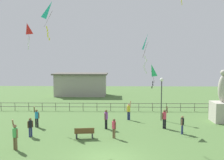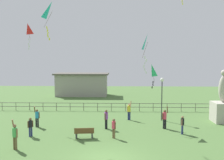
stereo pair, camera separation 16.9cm
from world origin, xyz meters
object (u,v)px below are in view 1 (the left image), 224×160
(park_bench, at_px, (84,133))
(kite_3, at_px, (27,30))
(person_1, at_px, (15,135))
(person_2, at_px, (129,110))
(kite_2, at_px, (151,71))
(kite_1, at_px, (148,44))
(person_3, at_px, (37,117))
(person_4, at_px, (30,126))
(person_0, at_px, (182,124))
(statue_monument, at_px, (222,106))
(lamppost, at_px, (162,89))
(person_7, at_px, (165,117))
(person_5, at_px, (114,127))
(person_6, at_px, (106,118))
(kite_5, at_px, (52,12))

(park_bench, xyz_separation_m, kite_3, (-5.90, 4.64, 8.28))
(person_1, height_order, kite_3, kite_3)
(person_2, distance_m, kite_2, 5.26)
(kite_1, bearing_deg, person_1, -165.86)
(park_bench, height_order, person_3, person_3)
(kite_1, bearing_deg, person_4, 177.22)
(person_1, distance_m, kite_3, 10.57)
(person_0, xyz_separation_m, person_1, (-12.07, -3.73, 0.16))
(person_1, distance_m, kite_2, 11.79)
(kite_2, bearing_deg, statue_monument, 18.23)
(kite_2, distance_m, kite_3, 12.04)
(lamppost, xyz_separation_m, person_7, (-0.22, -2.86, -2.11))
(person_5, height_order, person_7, person_7)
(park_bench, bearing_deg, kite_3, 141.83)
(person_6, relative_size, person_7, 0.86)
(person_3, xyz_separation_m, kite_5, (2.11, -2.03, 8.72))
(lamppost, height_order, person_5, lamppost)
(person_7, relative_size, kite_1, 0.68)
(person_3, distance_m, person_7, 11.30)
(person_3, height_order, person_4, person_3)
(person_2, distance_m, person_4, 9.61)
(person_0, bearing_deg, person_4, -175.14)
(person_1, relative_size, kite_2, 0.98)
(statue_monument, height_order, person_7, statue_monument)
(person_0, xyz_separation_m, person_7, (-1.14, 1.52, 0.13))
(statue_monument, height_order, kite_2, kite_2)
(park_bench, xyz_separation_m, person_6, (1.53, 2.64, 0.50))
(park_bench, bearing_deg, statue_monument, 22.86)
(lamppost, relative_size, person_3, 2.26)
(kite_1, bearing_deg, person_2, 100.31)
(lamppost, xyz_separation_m, person_5, (-4.59, -5.58, -2.22))
(person_1, bearing_deg, kite_2, 28.74)
(person_7, relative_size, kite_2, 0.95)
(person_7, xyz_separation_m, kite_3, (-12.51, 1.78, 7.76))
(person_4, xyz_separation_m, person_5, (6.51, -0.19, 0.01))
(person_5, xyz_separation_m, kite_3, (-8.15, 4.50, 7.87))
(person_6, height_order, person_7, person_7)
(person_7, bearing_deg, person_5, -148.02)
(person_3, bearing_deg, park_bench, -32.95)
(kite_3, distance_m, kite_5, 5.01)
(kite_1, bearing_deg, lamppost, 69.95)
(park_bench, xyz_separation_m, person_0, (7.76, 1.34, 0.39))
(person_5, relative_size, kite_2, 0.74)
(person_0, bearing_deg, person_3, 172.26)
(person_0, xyz_separation_m, kite_3, (-13.66, 3.29, 7.89))
(person_1, xyz_separation_m, person_5, (6.56, 2.52, -0.14))
(kite_1, relative_size, kite_5, 1.01)
(person_3, relative_size, kite_2, 0.91)
(park_bench, height_order, person_4, person_4)
(lamppost, height_order, person_0, lamppost)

